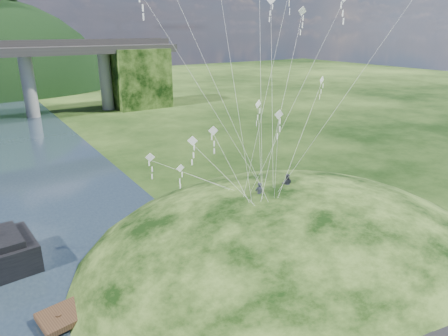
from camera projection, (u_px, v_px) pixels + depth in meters
ground at (223, 301)px, 26.87m from camera, size 320.00×320.00×0.00m
grass_hill at (291, 269)px, 33.05m from camera, size 36.00×32.00×13.00m
footpath at (429, 318)px, 22.29m from camera, size 22.29×5.84×0.83m
wooden_dock at (151, 276)px, 28.82m from camera, size 15.70×4.94×1.11m
kite_flyers at (279, 176)px, 32.95m from camera, size 4.19×1.23×1.84m
kite_swarm at (239, 42)px, 29.47m from camera, size 20.84×15.51×21.73m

